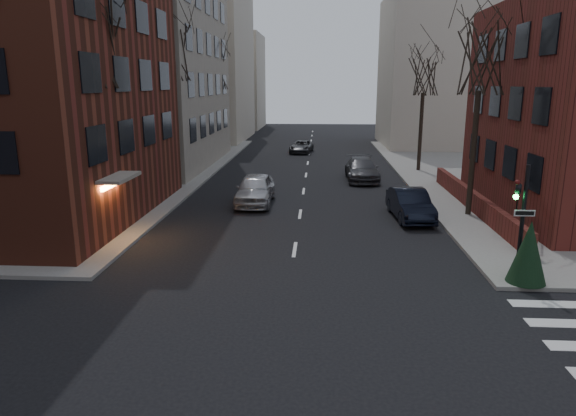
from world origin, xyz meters
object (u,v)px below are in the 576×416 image
Objects in this scene: tree_left_c at (214,69)px; tree_right_a at (481,57)px; tree_left_a at (93,43)px; streetlamp_near at (166,127)px; car_lane_far at (301,147)px; traffic_signal at (520,229)px; car_lane_silver at (255,189)px; tree_right_b at (424,72)px; car_lane_gray at (362,169)px; tree_left_b at (171,50)px; sandwich_board at (529,261)px; evergreen_shrub at (529,252)px; streetlamp_far at (226,110)px; parked_sedan at (410,204)px.

tree_right_a is (17.60, -22.00, 0.00)m from tree_left_c.
streetlamp_near is (0.60, 8.00, -4.23)m from tree_left_a.
tree_right_a is 17.87m from streetlamp_near.
tree_left_c is 2.23× the size of car_lane_far.
traffic_signal is 15.53m from car_lane_silver.
traffic_signal is at bearing -68.94° from car_lane_far.
tree_right_b is at bearing 87.85° from traffic_signal.
car_lane_gray is at bearing 115.18° from tree_right_a.
car_lane_gray is at bearing 101.50° from traffic_signal.
tree_right_b reaches higher than traffic_signal.
tree_right_b reaches higher than car_lane_gray.
tree_left_b is at bearing -161.18° from tree_right_b.
traffic_signal is 0.92× the size of car_lane_far.
evergreen_shrub reaches higher than sandwich_board.
streetlamp_far is (0.60, 16.00, -4.68)m from tree_left_b.
tree_right_a is at bearing 7.02° from parked_sedan.
streetlamp_near and streetlamp_far have the same top height.
evergreen_shrub is at bearing -98.65° from sandwich_board.
tree_left_c is 4.33m from streetlamp_far.
streetlamp_near is (-16.14, 13.01, 2.33)m from traffic_signal.
sandwich_board is (17.28, -4.73, -7.83)m from tree_left_a.
tree_left_a reaches higher than tree_left_c.
tree_right_a is at bearing 85.92° from evergreen_shrub.
parked_sedan is (13.87, -4.63, -3.47)m from streetlamp_near.
tree_left_b is 14.03m from tree_left_c.
car_lane_silver is at bearing 156.53° from parked_sedan.
tree_left_b is 1.72× the size of streetlamp_near.
sandwich_board is at bearing 26.68° from traffic_signal.
sandwich_board is 1.04m from evergreen_shrub.
tree_left_c is at bearing 90.00° from tree_left_a.
parked_sedan is at bearing -60.62° from streetlamp_far.
parked_sedan is 10.86m from car_lane_gray.
evergreen_shrub is at bearing -61.75° from tree_left_c.
tree_right_a is 1.55× the size of streetlamp_near.
traffic_signal is 24.87m from tree_left_b.
tree_left_b reaches higher than streetlamp_far.
tree_right_a is 11.44m from sandwich_board.
tree_left_c is 18.94m from car_lane_gray.
tree_right_a is (17.60, -8.00, -0.88)m from tree_left_b.
car_lane_gray is 19.35m from sandwich_board.
car_lane_silver is at bearing -43.13° from tree_left_b.
tree_right_b is at bearing -24.44° from tree_left_c.
streetlamp_far reaches higher than car_lane_silver.
traffic_signal is 0.64× the size of streetlamp_near.
tree_left_c is 2.08× the size of parked_sedan.
traffic_signal is 4.10× the size of sandwich_board.
parked_sedan is 8.58m from sandwich_board.
tree_right_b is 9.16m from car_lane_gray.
streetlamp_near reaches higher than car_lane_gray.
tree_left_a is 1.63× the size of streetlamp_near.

